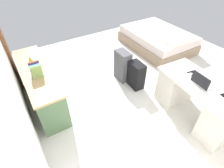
{
  "coord_description": "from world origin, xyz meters",
  "views": [
    {
      "loc": [
        -2.11,
        2.22,
        2.48
      ],
      "look_at": [
        -0.22,
        1.04,
        0.6
      ],
      "focal_mm": 28.16,
      "sensor_mm": 36.0,
      "label": 1
    }
  ],
  "objects_px": {
    "credenza": "(41,86)",
    "suitcase_spare_grey": "(123,66)",
    "suitcase_black": "(136,75)",
    "computer_mouse": "(190,74)",
    "desk": "(197,101)",
    "figurine_small": "(30,59)",
    "cell_phone_by_mouse": "(191,72)",
    "laptop": "(202,82)",
    "bed": "(157,39)"
  },
  "relations": [
    {
      "from": "computer_mouse",
      "to": "figurine_small",
      "type": "xyz_separation_m",
      "value": [
        1.81,
        2.15,
        0.05
      ]
    },
    {
      "from": "desk",
      "to": "suitcase_black",
      "type": "bearing_deg",
      "value": 16.06
    },
    {
      "from": "desk",
      "to": "suitcase_spare_grey",
      "type": "xyz_separation_m",
      "value": [
        1.55,
        0.44,
        -0.04
      ]
    },
    {
      "from": "desk",
      "to": "bed",
      "type": "bearing_deg",
      "value": -28.95
    },
    {
      "from": "suitcase_black",
      "to": "suitcase_spare_grey",
      "type": "distance_m",
      "value": 0.38
    },
    {
      "from": "cell_phone_by_mouse",
      "to": "bed",
      "type": "bearing_deg",
      "value": -24.69
    },
    {
      "from": "laptop",
      "to": "credenza",
      "type": "bearing_deg",
      "value": 49.84
    },
    {
      "from": "laptop",
      "to": "cell_phone_by_mouse",
      "type": "bearing_deg",
      "value": -23.73
    },
    {
      "from": "bed",
      "to": "laptop",
      "type": "height_order",
      "value": "laptop"
    },
    {
      "from": "credenza",
      "to": "suitcase_spare_grey",
      "type": "xyz_separation_m",
      "value": [
        -0.23,
        -1.68,
        -0.02
      ]
    },
    {
      "from": "computer_mouse",
      "to": "figurine_small",
      "type": "distance_m",
      "value": 2.81
    },
    {
      "from": "bed",
      "to": "laptop",
      "type": "xyz_separation_m",
      "value": [
        -2.21,
        1.27,
        0.53
      ]
    },
    {
      "from": "bed",
      "to": "suitcase_spare_grey",
      "type": "bearing_deg",
      "value": 112.24
    },
    {
      "from": "desk",
      "to": "laptop",
      "type": "distance_m",
      "value": 0.4
    },
    {
      "from": "laptop",
      "to": "computer_mouse",
      "type": "height_order",
      "value": "laptop"
    },
    {
      "from": "credenza",
      "to": "computer_mouse",
      "type": "bearing_deg",
      "value": -125.0
    },
    {
      "from": "computer_mouse",
      "to": "cell_phone_by_mouse",
      "type": "distance_m",
      "value": 0.07
    },
    {
      "from": "laptop",
      "to": "computer_mouse",
      "type": "distance_m",
      "value": 0.27
    },
    {
      "from": "cell_phone_by_mouse",
      "to": "credenza",
      "type": "bearing_deg",
      "value": 62.39
    },
    {
      "from": "cell_phone_by_mouse",
      "to": "laptop",
      "type": "bearing_deg",
      "value": 162.28
    },
    {
      "from": "suitcase_black",
      "to": "suitcase_spare_grey",
      "type": "bearing_deg",
      "value": 16.85
    },
    {
      "from": "credenza",
      "to": "laptop",
      "type": "bearing_deg",
      "value": -130.16
    },
    {
      "from": "cell_phone_by_mouse",
      "to": "figurine_small",
      "type": "bearing_deg",
      "value": 57.17
    },
    {
      "from": "suitcase_black",
      "to": "credenza",
      "type": "bearing_deg",
      "value": 73.88
    },
    {
      "from": "desk",
      "to": "cell_phone_by_mouse",
      "type": "relative_size",
      "value": 10.95
    },
    {
      "from": "desk",
      "to": "figurine_small",
      "type": "xyz_separation_m",
      "value": [
        2.1,
        2.11,
        0.4
      ]
    },
    {
      "from": "computer_mouse",
      "to": "bed",
      "type": "bearing_deg",
      "value": -26.97
    },
    {
      "from": "laptop",
      "to": "suitcase_spare_grey",
      "type": "bearing_deg",
      "value": 14.94
    },
    {
      "from": "figurine_small",
      "to": "desk",
      "type": "bearing_deg",
      "value": -134.78
    },
    {
      "from": "suitcase_spare_grey",
      "to": "credenza",
      "type": "bearing_deg",
      "value": 82.52
    },
    {
      "from": "desk",
      "to": "suitcase_black",
      "type": "distance_m",
      "value": 1.24
    },
    {
      "from": "suitcase_black",
      "to": "computer_mouse",
      "type": "height_order",
      "value": "computer_mouse"
    },
    {
      "from": "suitcase_black",
      "to": "computer_mouse",
      "type": "bearing_deg",
      "value": -155.03
    },
    {
      "from": "laptop",
      "to": "figurine_small",
      "type": "bearing_deg",
      "value": 45.22
    },
    {
      "from": "suitcase_spare_grey",
      "to": "laptop",
      "type": "distance_m",
      "value": 1.63
    },
    {
      "from": "credenza",
      "to": "bed",
      "type": "relative_size",
      "value": 0.94
    },
    {
      "from": "computer_mouse",
      "to": "cell_phone_by_mouse",
      "type": "height_order",
      "value": "computer_mouse"
    },
    {
      "from": "computer_mouse",
      "to": "cell_phone_by_mouse",
      "type": "bearing_deg",
      "value": -58.34
    },
    {
      "from": "suitcase_black",
      "to": "cell_phone_by_mouse",
      "type": "height_order",
      "value": "cell_phone_by_mouse"
    },
    {
      "from": "bed",
      "to": "cell_phone_by_mouse",
      "type": "xyz_separation_m",
      "value": [
        -1.92,
        1.14,
        0.48
      ]
    },
    {
      "from": "suitcase_spare_grey",
      "to": "laptop",
      "type": "relative_size",
      "value": 2.08
    },
    {
      "from": "desk",
      "to": "figurine_small",
      "type": "bearing_deg",
      "value": 45.22
    },
    {
      "from": "bed",
      "to": "suitcase_spare_grey",
      "type": "xyz_separation_m",
      "value": [
        -0.68,
        1.67,
        0.1
      ]
    },
    {
      "from": "bed",
      "to": "suitcase_spare_grey",
      "type": "height_order",
      "value": "suitcase_spare_grey"
    },
    {
      "from": "figurine_small",
      "to": "suitcase_black",
      "type": "bearing_deg",
      "value": -117.08
    },
    {
      "from": "desk",
      "to": "credenza",
      "type": "height_order",
      "value": "credenza"
    },
    {
      "from": "suitcase_spare_grey",
      "to": "cell_phone_by_mouse",
      "type": "xyz_separation_m",
      "value": [
        -1.24,
        -0.53,
        0.39
      ]
    },
    {
      "from": "bed",
      "to": "figurine_small",
      "type": "xyz_separation_m",
      "value": [
        -0.14,
        3.35,
        0.54
      ]
    },
    {
      "from": "suitcase_spare_grey",
      "to": "cell_phone_by_mouse",
      "type": "bearing_deg",
      "value": -156.16
    },
    {
      "from": "desk",
      "to": "computer_mouse",
      "type": "relative_size",
      "value": 14.89
    }
  ]
}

